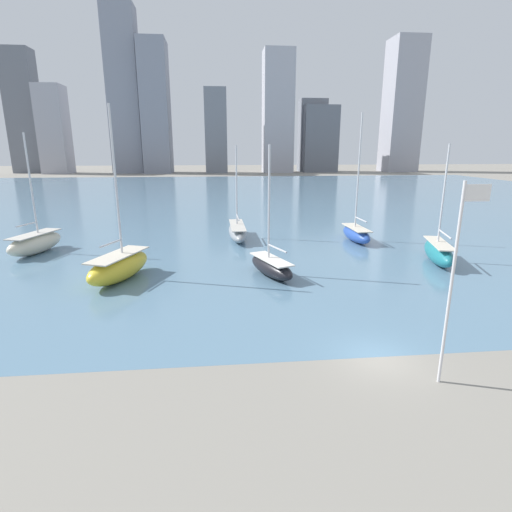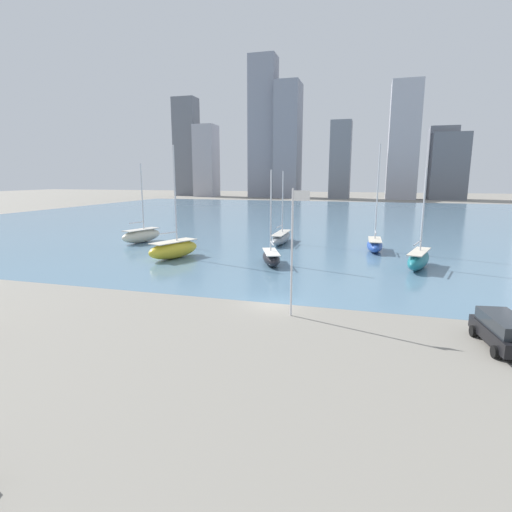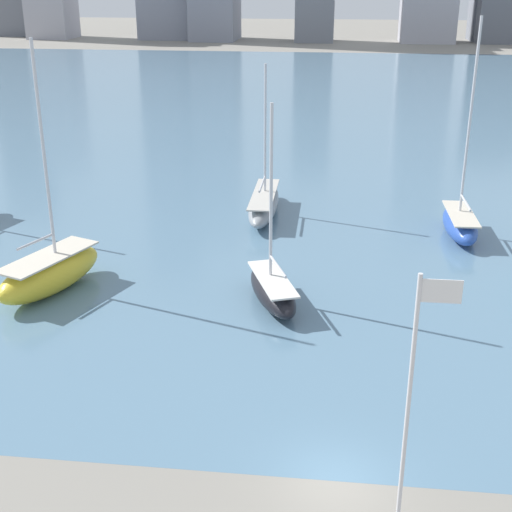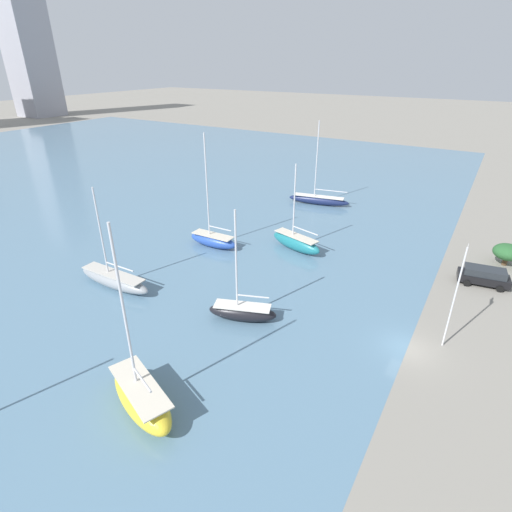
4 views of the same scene
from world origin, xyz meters
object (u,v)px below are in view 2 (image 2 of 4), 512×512
at_px(sailboat_black, 271,257).
at_px(parked_suv_black, 504,331).
at_px(flag_pole, 293,247).
at_px(sailboat_gray, 281,238).
at_px(sailboat_yellow, 174,249).
at_px(sailboat_blue, 375,244).
at_px(sailboat_teal, 419,259).
at_px(sailboat_cream, 142,235).

distance_m(sailboat_black, parked_suv_black, 26.43).
bearing_deg(flag_pole, sailboat_black, 108.72).
bearing_deg(flag_pole, sailboat_gray, 103.71).
distance_m(flag_pole, sailboat_yellow, 24.98).
distance_m(sailboat_blue, sailboat_black, 16.65).
bearing_deg(sailboat_gray, sailboat_teal, -34.62).
bearing_deg(sailboat_teal, sailboat_cream, -174.97).
distance_m(sailboat_teal, parked_suv_black, 21.16).
bearing_deg(sailboat_teal, sailboat_black, -155.82).
bearing_deg(flag_pole, parked_suv_black, -8.87).
xyz_separation_m(sailboat_yellow, parked_suv_black, (31.24, -18.78, -0.14)).
bearing_deg(sailboat_black, sailboat_yellow, 158.81).
bearing_deg(sailboat_gray, sailboat_yellow, -125.79).
xyz_separation_m(sailboat_black, sailboat_yellow, (-12.51, 0.14, 0.30)).
distance_m(sailboat_yellow, sailboat_teal, 28.79).
height_order(sailboat_black, sailboat_gray, sailboat_gray).
bearing_deg(sailboat_blue, sailboat_cream, -177.77).
relative_size(flag_pole, sailboat_teal, 0.85).
xyz_separation_m(sailboat_blue, sailboat_teal, (4.59, -9.57, 0.08)).
bearing_deg(parked_suv_black, sailboat_cream, 137.55).
bearing_deg(sailboat_cream, sailboat_teal, 6.18).
distance_m(sailboat_black, sailboat_cream, 25.08).
xyz_separation_m(flag_pole, sailboat_teal, (10.57, 18.96, -4.00)).
relative_size(sailboat_black, sailboat_teal, 0.99).
height_order(sailboat_blue, sailboat_yellow, sailboat_blue).
bearing_deg(sailboat_yellow, sailboat_teal, 25.77).
height_order(sailboat_cream, sailboat_yellow, sailboat_yellow).
distance_m(flag_pole, sailboat_gray, 32.60).
xyz_separation_m(sailboat_black, parked_suv_black, (18.73, -18.64, 0.16)).
distance_m(flag_pole, sailboat_black, 18.01).
relative_size(flag_pole, sailboat_yellow, 0.67).
distance_m(sailboat_black, sailboat_teal, 16.37).
bearing_deg(parked_suv_black, sailboat_teal, 88.76).
xyz_separation_m(sailboat_cream, sailboat_gray, (21.02, 4.94, -0.20)).
xyz_separation_m(sailboat_blue, sailboat_black, (-11.61, -11.94, -0.11)).
distance_m(sailboat_cream, sailboat_yellow, 14.35).
bearing_deg(flag_pole, sailboat_blue, 78.16).
relative_size(flag_pole, parked_suv_black, 1.74).
xyz_separation_m(sailboat_black, sailboat_teal, (16.19, 2.37, 0.19)).
bearing_deg(sailboat_blue, sailboat_teal, -65.57).
relative_size(sailboat_cream, sailboat_gray, 1.11).
bearing_deg(sailboat_teal, parked_suv_black, -67.24).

